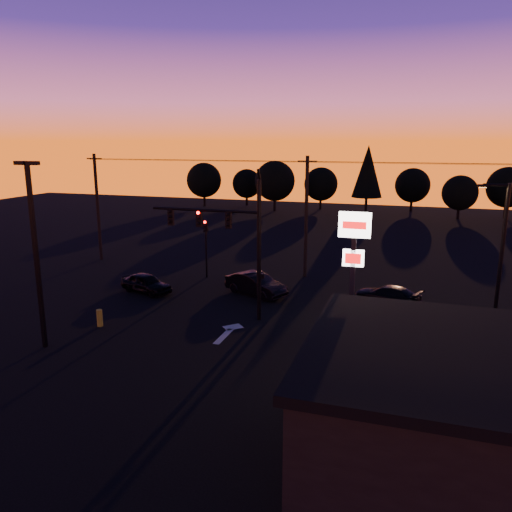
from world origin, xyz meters
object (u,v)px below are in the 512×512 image
(car_mid, at_px, (256,284))
(car_right, at_px, (387,295))
(secondary_signal, at_px, (206,240))
(suv_parked, at_px, (441,391))
(parking_lot_light, at_px, (35,244))
(streetlight, at_px, (500,254))
(traffic_signal_mast, at_px, (232,234))
(bollard, at_px, (100,318))
(pylon_sign, at_px, (354,252))
(car_left, at_px, (146,283))

(car_mid, xyz_separation_m, car_right, (8.47, 0.56, -0.12))
(secondary_signal, bearing_deg, car_right, -10.44)
(suv_parked, bearing_deg, parking_lot_light, -171.40)
(streetlight, xyz_separation_m, suv_parked, (-2.83, -8.59, -3.75))
(traffic_signal_mast, distance_m, parking_lot_light, 10.19)
(car_mid, bearing_deg, car_right, -61.38)
(secondary_signal, xyz_separation_m, car_mid, (4.87, -3.02, -2.13))
(traffic_signal_mast, xyz_separation_m, bollard, (-6.48, -3.72, -4.46))
(pylon_sign, bearing_deg, car_mid, 135.66)
(parking_lot_light, bearing_deg, suv_parked, -0.28)
(pylon_sign, xyz_separation_m, streetlight, (6.91, 4.00, -0.49))
(secondary_signal, relative_size, suv_parked, 0.90)
(suv_parked, bearing_deg, traffic_signal_mast, 156.53)
(bollard, height_order, car_mid, car_mid)
(streetlight, xyz_separation_m, car_mid, (-14.04, 2.96, -3.69))
(streetlight, bearing_deg, parking_lot_light, -158.35)
(pylon_sign, bearing_deg, bollard, -174.85)
(streetlight, relative_size, car_right, 1.89)
(bollard, distance_m, car_right, 17.30)
(bollard, distance_m, car_mid, 10.43)
(bollard, relative_size, car_right, 0.23)
(traffic_signal_mast, bearing_deg, suv_parked, -32.35)
(secondary_signal, relative_size, parking_lot_light, 0.48)
(secondary_signal, relative_size, car_left, 1.14)
(traffic_signal_mast, xyz_separation_m, pylon_sign, (7.10, -2.49, -0.02))
(pylon_sign, relative_size, bollard, 7.11)
(car_right, bearing_deg, car_left, -59.68)
(pylon_sign, height_order, streetlight, streetlight)
(streetlight, bearing_deg, traffic_signal_mast, -173.86)
(streetlight, relative_size, bollard, 8.37)
(traffic_signal_mast, xyz_separation_m, car_left, (-7.26, 2.70, -4.29))
(car_right, bearing_deg, bollard, -37.75)
(secondary_signal, relative_size, bollard, 4.55)
(car_mid, bearing_deg, pylon_sign, -109.52)
(car_left, bearing_deg, streetlight, -75.77)
(secondary_signal, distance_m, suv_parked, 21.82)
(traffic_signal_mast, xyz_separation_m, secondary_signal, (-4.90, 7.49, -2.07))
(car_left, bearing_deg, parking_lot_light, -163.40)
(parking_lot_light, xyz_separation_m, car_left, (0.14, 9.69, -4.62))
(pylon_sign, xyz_separation_m, suv_parked, (4.08, -4.59, -4.24))
(suv_parked, bearing_deg, car_mid, 143.02)
(pylon_sign, distance_m, bollard, 14.34)
(secondary_signal, distance_m, pylon_sign, 15.75)
(traffic_signal_mast, height_order, streetlight, traffic_signal_mast)
(traffic_signal_mast, distance_m, secondary_signal, 9.19)
(secondary_signal, xyz_separation_m, streetlight, (18.91, -5.99, 1.56))
(suv_parked, bearing_deg, secondary_signal, 146.70)
(car_left, bearing_deg, pylon_sign, -92.45)
(parking_lot_light, bearing_deg, car_right, 37.20)
(pylon_sign, bearing_deg, streetlight, 30.08)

